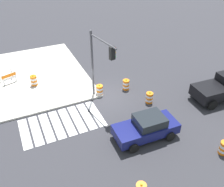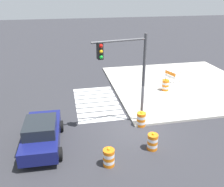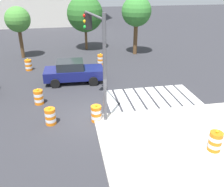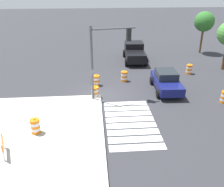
{
  "view_description": "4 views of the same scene",
  "coord_description": "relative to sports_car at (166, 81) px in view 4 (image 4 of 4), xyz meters",
  "views": [
    {
      "loc": [
        6.34,
        15.58,
        11.85
      ],
      "look_at": [
        -0.06,
        1.65,
        1.36
      ],
      "focal_mm": 39.46,
      "sensor_mm": 36.0,
      "label": 1
    },
    {
      "loc": [
        -12.32,
        3.98,
        7.94
      ],
      "look_at": [
        1.73,
        1.09,
        1.66
      ],
      "focal_mm": 38.69,
      "sensor_mm": 36.0,
      "label": 2
    },
    {
      "loc": [
        -1.14,
        -11.86,
        7.0
      ],
      "look_at": [
        1.35,
        1.46,
        0.67
      ],
      "focal_mm": 39.35,
      "sensor_mm": 36.0,
      "label": 3
    },
    {
      "loc": [
        17.57,
        -0.5,
        8.63
      ],
      "look_at": [
        1.89,
        0.75,
        1.13
      ],
      "focal_mm": 39.59,
      "sensor_mm": 36.0,
      "label": 4
    }
  ],
  "objects": [
    {
      "name": "construction_barricade",
      "position": [
        7.67,
        -10.93,
        -0.09
      ],
      "size": [
        1.42,
        1.12,
        1.0
      ],
      "color": "silver",
      "rests_on": "sidewalk_corner"
    },
    {
      "name": "sports_car",
      "position": [
        0.0,
        0.0,
        0.0
      ],
      "size": [
        4.36,
        2.26,
        1.63
      ],
      "color": "navy",
      "rests_on": "ground"
    },
    {
      "name": "ground_plane",
      "position": [
        0.83,
        -5.47,
        -0.81
      ],
      "size": [
        120.0,
        120.0,
        0.0
      ],
      "primitive_type": "plane",
      "color": "#2D2D33"
    },
    {
      "name": "traffic_barrel_median_near",
      "position": [
        -3.61,
        3.31,
        -0.36
      ],
      "size": [
        0.56,
        0.56,
        1.02
      ],
      "color": "orange",
      "rests_on": "ground"
    },
    {
      "name": "street_tree_streetside_far",
      "position": [
        -10.62,
        7.3,
        2.94
      ],
      "size": [
        2.34,
        2.34,
        4.95
      ],
      "color": "brown",
      "rests_on": "ground"
    },
    {
      "name": "traffic_barrel_near_corner",
      "position": [
        0.96,
        -5.9,
        -0.36
      ],
      "size": [
        0.56,
        0.56,
        1.02
      ],
      "color": "orange",
      "rests_on": "ground"
    },
    {
      "name": "traffic_barrel_on_sidewalk",
      "position": [
        5.71,
        -9.52,
        -0.21
      ],
      "size": [
        0.56,
        0.56,
        1.02
      ],
      "color": "orange",
      "rests_on": "sidewalk_corner"
    },
    {
      "name": "traffic_light_pole",
      "position": [
        1.22,
        -4.95,
        3.1
      ],
      "size": [
        0.85,
        3.25,
        5.5
      ],
      "color": "#4C4C51",
      "rests_on": "sidewalk_corner"
    },
    {
      "name": "traffic_barrel_crosswalk_end",
      "position": [
        -2.25,
        -3.23,
        -0.36
      ],
      "size": [
        0.56,
        0.56,
        1.02
      ],
      "color": "orange",
      "rests_on": "ground"
    },
    {
      "name": "pickup_truck",
      "position": [
        -8.28,
        -1.34,
        0.16
      ],
      "size": [
        5.25,
        2.58,
        1.92
      ],
      "color": "black",
      "rests_on": "ground"
    },
    {
      "name": "traffic_barrel_far_curb",
      "position": [
        -1.45,
        -5.75,
        -0.36
      ],
      "size": [
        0.56,
        0.56,
        1.02
      ],
      "color": "orange",
      "rests_on": "ground"
    },
    {
      "name": "crosswalk_stripes",
      "position": [
        4.83,
        -3.67,
        -0.8
      ],
      "size": [
        5.85,
        3.2,
        0.02
      ],
      "color": "silver",
      "rests_on": "ground"
    }
  ]
}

